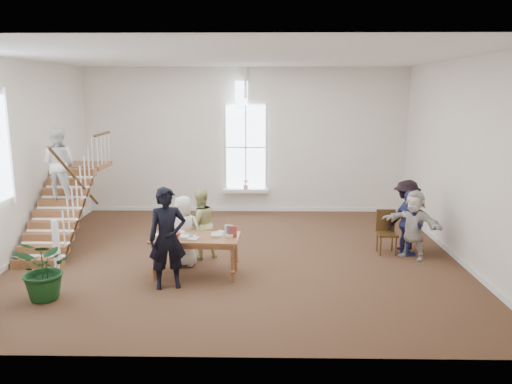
{
  "coord_description": "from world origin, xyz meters",
  "views": [
    {
      "loc": [
        0.6,
        -11.07,
        3.78
      ],
      "look_at": [
        0.39,
        0.4,
        1.45
      ],
      "focal_mm": 35.0,
      "sensor_mm": 36.0,
      "label": 1
    }
  ],
  "objects_px": {
    "woman_cluster_a": "(408,223)",
    "side_chair": "(386,229)",
    "woman_cluster_b": "(406,215)",
    "person_yellow": "(200,224)",
    "elderly_woman": "(183,231)",
    "floor_plant": "(45,269)",
    "library_table": "(194,240)",
    "police_officer": "(168,238)",
    "woman_cluster_c": "(414,224)"
  },
  "relations": [
    {
      "from": "person_yellow",
      "to": "side_chair",
      "type": "height_order",
      "value": "person_yellow"
    },
    {
      "from": "elderly_woman",
      "to": "side_chair",
      "type": "bearing_deg",
      "value": -168.84
    },
    {
      "from": "elderly_woman",
      "to": "floor_plant",
      "type": "bearing_deg",
      "value": 39.46
    },
    {
      "from": "side_chair",
      "to": "person_yellow",
      "type": "bearing_deg",
      "value": -174.09
    },
    {
      "from": "woman_cluster_a",
      "to": "woman_cluster_b",
      "type": "height_order",
      "value": "woman_cluster_b"
    },
    {
      "from": "police_officer",
      "to": "woman_cluster_b",
      "type": "distance_m",
      "value": 5.84
    },
    {
      "from": "library_table",
      "to": "woman_cluster_c",
      "type": "bearing_deg",
      "value": 16.36
    },
    {
      "from": "person_yellow",
      "to": "woman_cluster_a",
      "type": "relative_size",
      "value": 1.05
    },
    {
      "from": "woman_cluster_c",
      "to": "floor_plant",
      "type": "height_order",
      "value": "woman_cluster_c"
    },
    {
      "from": "woman_cluster_b",
      "to": "floor_plant",
      "type": "xyz_separation_m",
      "value": [
        -7.4,
        -3.14,
        -0.26
      ]
    },
    {
      "from": "woman_cluster_b",
      "to": "woman_cluster_c",
      "type": "bearing_deg",
      "value": 56.06
    },
    {
      "from": "library_table",
      "to": "elderly_woman",
      "type": "height_order",
      "value": "elderly_woman"
    },
    {
      "from": "police_officer",
      "to": "floor_plant",
      "type": "xyz_separation_m",
      "value": [
        -2.13,
        -0.63,
        -0.4
      ]
    },
    {
      "from": "woman_cluster_a",
      "to": "woman_cluster_c",
      "type": "distance_m",
      "value": 0.21
    },
    {
      "from": "elderly_woman",
      "to": "woman_cluster_a",
      "type": "distance_m",
      "value": 5.16
    },
    {
      "from": "elderly_woman",
      "to": "woman_cluster_c",
      "type": "height_order",
      "value": "woman_cluster_c"
    },
    {
      "from": "person_yellow",
      "to": "woman_cluster_a",
      "type": "bearing_deg",
      "value": 154.17
    },
    {
      "from": "elderly_woman",
      "to": "woman_cluster_c",
      "type": "relative_size",
      "value": 0.98
    },
    {
      "from": "woman_cluster_b",
      "to": "woman_cluster_a",
      "type": "bearing_deg",
      "value": 47.18
    },
    {
      "from": "library_table",
      "to": "elderly_woman",
      "type": "bearing_deg",
      "value": 120.87
    },
    {
      "from": "elderly_woman",
      "to": "person_yellow",
      "type": "height_order",
      "value": "person_yellow"
    },
    {
      "from": "woman_cluster_a",
      "to": "side_chair",
      "type": "height_order",
      "value": "woman_cluster_a"
    },
    {
      "from": "library_table",
      "to": "woman_cluster_a",
      "type": "height_order",
      "value": "woman_cluster_a"
    },
    {
      "from": "woman_cluster_c",
      "to": "floor_plant",
      "type": "relative_size",
      "value": 1.34
    },
    {
      "from": "woman_cluster_c",
      "to": "side_chair",
      "type": "xyz_separation_m",
      "value": [
        -0.52,
        0.37,
        -0.22
      ]
    },
    {
      "from": "elderly_woman",
      "to": "person_yellow",
      "type": "relative_size",
      "value": 0.97
    },
    {
      "from": "elderly_woman",
      "to": "floor_plant",
      "type": "xyz_separation_m",
      "value": [
        -2.23,
        -1.88,
        -0.19
      ]
    },
    {
      "from": "elderly_woman",
      "to": "woman_cluster_c",
      "type": "bearing_deg",
      "value": -174.06
    },
    {
      "from": "library_table",
      "to": "side_chair",
      "type": "relative_size",
      "value": 1.77
    },
    {
      "from": "library_table",
      "to": "woman_cluster_a",
      "type": "xyz_separation_m",
      "value": [
        4.78,
        1.4,
        0.01
      ]
    },
    {
      "from": "person_yellow",
      "to": "floor_plant",
      "type": "bearing_deg",
      "value": 13.84
    },
    {
      "from": "woman_cluster_a",
      "to": "side_chair",
      "type": "distance_m",
      "value": 0.52
    },
    {
      "from": "side_chair",
      "to": "woman_cluster_a",
      "type": "bearing_deg",
      "value": -21.35
    },
    {
      "from": "library_table",
      "to": "woman_cluster_b",
      "type": "relative_size",
      "value": 1.07
    },
    {
      "from": "woman_cluster_c",
      "to": "floor_plant",
      "type": "bearing_deg",
      "value": -117.93
    },
    {
      "from": "police_officer",
      "to": "elderly_woman",
      "type": "bearing_deg",
      "value": 68.85
    },
    {
      "from": "elderly_woman",
      "to": "woman_cluster_b",
      "type": "xyz_separation_m",
      "value": [
        5.17,
        1.25,
        0.07
      ]
    },
    {
      "from": "woman_cluster_c",
      "to": "library_table",
      "type": "bearing_deg",
      "value": -122.58
    },
    {
      "from": "woman_cluster_a",
      "to": "side_chair",
      "type": "bearing_deg",
      "value": 48.0
    },
    {
      "from": "library_table",
      "to": "person_yellow",
      "type": "bearing_deg",
      "value": 93.67
    },
    {
      "from": "elderly_woman",
      "to": "woman_cluster_b",
      "type": "distance_m",
      "value": 5.32
    },
    {
      "from": "police_officer",
      "to": "floor_plant",
      "type": "bearing_deg",
      "value": 179.97
    },
    {
      "from": "woman_cluster_a",
      "to": "woman_cluster_b",
      "type": "distance_m",
      "value": 0.46
    },
    {
      "from": "police_officer",
      "to": "woman_cluster_b",
      "type": "bearing_deg",
      "value": 8.84
    },
    {
      "from": "elderly_woman",
      "to": "woman_cluster_b",
      "type": "relative_size",
      "value": 0.92
    },
    {
      "from": "woman_cluster_a",
      "to": "floor_plant",
      "type": "distance_m",
      "value": 7.81
    },
    {
      "from": "police_officer",
      "to": "floor_plant",
      "type": "height_order",
      "value": "police_officer"
    },
    {
      "from": "woman_cluster_a",
      "to": "police_officer",
      "type": "bearing_deg",
      "value": 90.54
    },
    {
      "from": "woman_cluster_a",
      "to": "woman_cluster_b",
      "type": "xyz_separation_m",
      "value": [
        0.07,
        0.45,
        0.08
      ]
    },
    {
      "from": "person_yellow",
      "to": "woman_cluster_b",
      "type": "xyz_separation_m",
      "value": [
        4.87,
        0.75,
        0.05
      ]
    }
  ]
}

